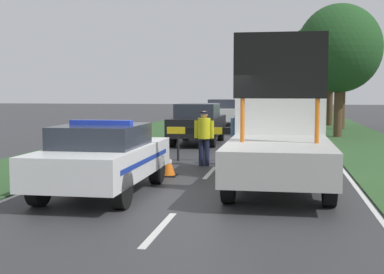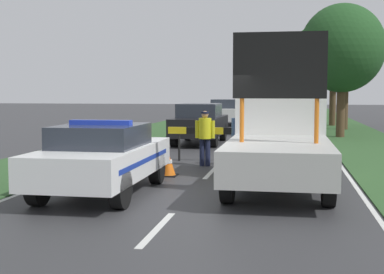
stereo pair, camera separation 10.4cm
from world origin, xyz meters
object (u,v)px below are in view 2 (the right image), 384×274
at_px(police_car, 103,157).
at_px(work_truck, 280,138).
at_px(traffic_cone_near_police, 75,167).
at_px(roadside_tree_near_right, 334,46).
at_px(roadside_tree_mid_left, 342,49).
at_px(queued_car_van_white, 226,112).
at_px(road_barrier, 223,133).
at_px(police_officer, 205,133).
at_px(traffic_cone_centre_front, 168,163).
at_px(queued_car_sedan_black, 200,123).
at_px(pedestrian_civilian, 242,132).
at_px(roadside_tree_near_left, 317,53).
at_px(queued_car_suv_grey, 288,118).
at_px(roadside_tree_far_left, 346,58).
at_px(traffic_cone_near_truck, 285,158).

bearing_deg(police_car, work_truck, 25.14).
relative_size(traffic_cone_near_police, roadside_tree_near_right, 0.10).
bearing_deg(roadside_tree_mid_left, queued_car_van_white, 126.52).
height_order(police_car, roadside_tree_mid_left, roadside_tree_mid_left).
bearing_deg(road_barrier, work_truck, -61.95).
bearing_deg(road_barrier, roadside_tree_near_right, 79.01).
bearing_deg(police_car, roadside_tree_near_right, 74.46).
height_order(work_truck, police_officer, work_truck).
bearing_deg(police_car, road_barrier, 71.07).
bearing_deg(traffic_cone_centre_front, police_car, -107.68).
bearing_deg(road_barrier, queued_car_sedan_black, 109.82).
height_order(traffic_cone_centre_front, roadside_tree_mid_left, roadside_tree_mid_left).
relative_size(pedestrian_civilian, roadside_tree_near_right, 0.23).
relative_size(traffic_cone_near_police, roadside_tree_near_left, 0.09).
distance_m(road_barrier, police_officer, 1.09).
distance_m(police_officer, traffic_cone_near_police, 4.18).
height_order(queued_car_suv_grey, roadside_tree_far_left, roadside_tree_far_left).
distance_m(queued_car_sedan_black, queued_car_suv_grey, 7.52).
relative_size(queued_car_sedan_black, roadside_tree_near_left, 0.60).
xyz_separation_m(traffic_cone_centre_front, roadside_tree_far_left, (6.18, 17.95, 3.69)).
bearing_deg(roadside_tree_near_right, queued_car_van_white, -179.52).
height_order(pedestrian_civilian, roadside_tree_mid_left, roadside_tree_mid_left).
bearing_deg(queued_car_sedan_black, roadside_tree_near_right, -116.55).
distance_m(traffic_cone_centre_front, roadside_tree_near_right, 22.61).
height_order(police_officer, pedestrian_civilian, pedestrian_civilian).
bearing_deg(roadside_tree_near_right, road_barrier, -104.39).
xyz_separation_m(traffic_cone_near_police, queued_car_sedan_black, (1.48, 9.74, 0.52)).
xyz_separation_m(work_truck, traffic_cone_near_truck, (0.12, 2.71, -0.80)).
bearing_deg(pedestrian_civilian, work_truck, -77.86).
bearing_deg(police_officer, roadside_tree_mid_left, -90.99).
relative_size(queued_car_sedan_black, roadside_tree_mid_left, 0.75).
height_order(road_barrier, traffic_cone_near_police, road_barrier).
bearing_deg(traffic_cone_centre_front, queued_car_suv_grey, 78.78).
bearing_deg(traffic_cone_near_police, traffic_cone_centre_front, 28.69).
relative_size(traffic_cone_centre_front, queued_car_suv_grey, 0.15).
distance_m(queued_car_sedan_black, roadside_tree_far_left, 11.95).
relative_size(road_barrier, queued_car_suv_grey, 0.79).
xyz_separation_m(police_officer, queued_car_van_white, (-1.59, 19.30, -0.11)).
relative_size(work_truck, police_officer, 3.43).
relative_size(work_truck, queued_car_suv_grey, 1.25).
bearing_deg(roadside_tree_near_right, traffic_cone_centre_front, -105.17).
bearing_deg(police_car, queued_car_sedan_black, 88.67).
relative_size(pedestrian_civilian, roadside_tree_near_left, 0.22).
relative_size(roadside_tree_mid_left, roadside_tree_far_left, 1.06).
height_order(roadside_tree_near_right, roadside_tree_mid_left, roadside_tree_near_right).
bearing_deg(pedestrian_civilian, traffic_cone_near_truck, -22.37).
distance_m(queued_car_van_white, roadside_tree_near_left, 14.81).
height_order(traffic_cone_near_police, traffic_cone_near_truck, traffic_cone_near_police).
bearing_deg(queued_car_van_white, police_car, 90.28).
relative_size(queued_car_suv_grey, roadside_tree_far_left, 0.74).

